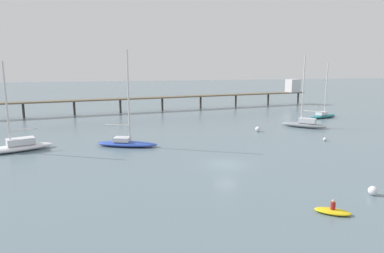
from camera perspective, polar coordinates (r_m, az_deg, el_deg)
ground_plane at (r=40.03m, az=5.68°, el=-6.27°), size 400.00×400.00×0.00m
pier at (r=89.14m, az=2.46°, el=5.43°), size 83.81×15.05×7.05m
sailboat_white at (r=51.06m, az=-27.14°, el=-2.88°), size 9.91×5.90×11.71m
sailboat_blue at (r=49.08m, az=-10.81°, el=-2.46°), size 9.00×5.40×13.29m
sailboat_teal at (r=79.10m, az=20.88°, el=1.84°), size 8.34×5.02×11.55m
sailboat_gray at (r=65.71m, az=18.08°, el=0.55°), size 7.20×7.19×12.92m
dinghy_yellow at (r=29.44m, az=22.26°, el=-12.82°), size 2.89×2.55×1.14m
mooring_buoy_near at (r=59.71m, az=10.85°, el=-0.42°), size 0.89×0.89×0.89m
mooring_buoy_inner at (r=55.35m, az=21.16°, el=-1.97°), size 0.55×0.55×0.55m
mooring_buoy_mid at (r=34.68m, az=27.77°, el=-9.38°), size 0.82×0.82×0.82m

